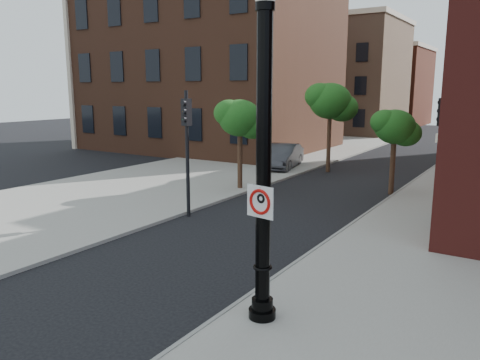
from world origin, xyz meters
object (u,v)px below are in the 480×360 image
Objects in this scene: lamppost at (264,176)px; no_parking_sign at (260,201)px; traffic_signal_left at (187,133)px; parked_car at (283,156)px; traffic_signal_right at (440,133)px.

no_parking_sign is at bearing -80.87° from lamppost.
parked_car is at bearing 109.14° from traffic_signal_left.
traffic_signal_right is at bearing 39.33° from traffic_signal_left.
lamppost is at bearing 107.62° from no_parking_sign.
no_parking_sign is at bearing -76.39° from parked_car.
traffic_signal_left reaches higher than no_parking_sign.
traffic_signal_right is at bearing 90.72° from no_parking_sign.
parked_car is 0.96× the size of traffic_signal_right.
traffic_signal_left is (-6.67, 5.93, 0.57)m from no_parking_sign.
lamppost is 10.47× the size of no_parking_sign.
no_parking_sign is 19.94m from parked_car.
parked_car is 12.73m from traffic_signal_right.
parked_car is 12.32m from traffic_signal_left.
lamppost is 1.47× the size of parked_car.
lamppost is at bearing -31.76° from traffic_signal_left.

